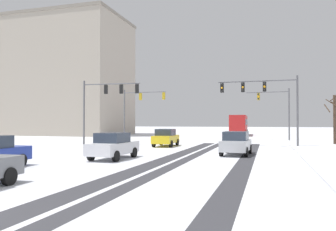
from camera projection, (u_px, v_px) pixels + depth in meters
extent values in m
cube|color=#38383D|center=(246.00, 161.00, 19.44)|extent=(0.93, 30.87, 0.01)
cube|color=#38383D|center=(169.00, 158.00, 20.80)|extent=(1.13, 30.87, 0.01)
cube|color=#38383D|center=(188.00, 159.00, 20.45)|extent=(0.74, 30.87, 0.01)
cylinder|color=#56565B|center=(84.00, 112.00, 33.92)|extent=(0.18, 0.18, 6.50)
cylinder|color=#56565B|center=(111.00, 84.00, 33.29)|extent=(5.99, 0.48, 0.12)
cube|color=black|center=(106.00, 90.00, 33.42)|extent=(0.33, 0.26, 0.90)
sphere|color=black|center=(107.00, 87.00, 33.58)|extent=(0.20, 0.20, 0.20)
sphere|color=orange|center=(107.00, 90.00, 33.57)|extent=(0.20, 0.20, 0.20)
sphere|color=black|center=(107.00, 93.00, 33.57)|extent=(0.20, 0.20, 0.20)
cube|color=black|center=(121.00, 89.00, 33.04)|extent=(0.33, 0.26, 0.90)
sphere|color=black|center=(122.00, 86.00, 33.20)|extent=(0.20, 0.20, 0.20)
sphere|color=orange|center=(122.00, 89.00, 33.20)|extent=(0.20, 0.20, 0.20)
sphere|color=black|center=(122.00, 92.00, 33.19)|extent=(0.20, 0.20, 0.20)
cube|color=black|center=(137.00, 89.00, 32.67)|extent=(0.33, 0.26, 0.90)
sphere|color=black|center=(138.00, 86.00, 32.83)|extent=(0.20, 0.20, 0.20)
sphere|color=orange|center=(138.00, 89.00, 32.82)|extent=(0.20, 0.20, 0.20)
sphere|color=black|center=(138.00, 92.00, 32.82)|extent=(0.20, 0.20, 0.20)
cylinder|color=#56565B|center=(298.00, 111.00, 29.93)|extent=(0.18, 0.18, 6.50)
cylinder|color=#56565B|center=(257.00, 81.00, 30.99)|extent=(7.13, 0.16, 0.12)
cube|color=black|center=(265.00, 87.00, 30.78)|extent=(0.32, 0.24, 0.90)
sphere|color=black|center=(264.00, 83.00, 30.63)|extent=(0.20, 0.20, 0.20)
sphere|color=orange|center=(265.00, 87.00, 30.62)|extent=(0.20, 0.20, 0.20)
sphere|color=black|center=(265.00, 90.00, 30.62)|extent=(0.20, 0.20, 0.20)
cube|color=black|center=(243.00, 87.00, 31.33)|extent=(0.32, 0.24, 0.90)
sphere|color=black|center=(243.00, 84.00, 31.18)|extent=(0.20, 0.20, 0.20)
sphere|color=orange|center=(243.00, 87.00, 31.17)|extent=(0.20, 0.20, 0.20)
sphere|color=black|center=(243.00, 90.00, 31.17)|extent=(0.20, 0.20, 0.20)
cube|color=black|center=(222.00, 88.00, 31.88)|extent=(0.32, 0.24, 0.90)
sphere|color=black|center=(222.00, 85.00, 31.73)|extent=(0.20, 0.20, 0.20)
sphere|color=orange|center=(222.00, 88.00, 31.72)|extent=(0.20, 0.20, 0.20)
sphere|color=black|center=(222.00, 91.00, 31.72)|extent=(0.20, 0.20, 0.20)
cylinder|color=#56565B|center=(124.00, 115.00, 43.50)|extent=(0.18, 0.18, 6.50)
cylinder|color=#56565B|center=(145.00, 92.00, 42.56)|extent=(5.82, 0.45, 0.12)
cube|color=#B79319|center=(141.00, 97.00, 42.75)|extent=(0.33, 0.26, 0.90)
sphere|color=black|center=(141.00, 94.00, 42.91)|extent=(0.20, 0.20, 0.20)
sphere|color=orange|center=(141.00, 97.00, 42.90)|extent=(0.20, 0.20, 0.20)
sphere|color=black|center=(141.00, 99.00, 42.89)|extent=(0.20, 0.20, 0.20)
cube|color=#B79319|center=(164.00, 96.00, 41.66)|extent=(0.33, 0.26, 0.90)
sphere|color=black|center=(164.00, 94.00, 41.82)|extent=(0.20, 0.20, 0.20)
sphere|color=orange|center=(164.00, 96.00, 41.81)|extent=(0.20, 0.20, 0.20)
sphere|color=black|center=(164.00, 98.00, 41.80)|extent=(0.20, 0.20, 0.20)
cylinder|color=#56565B|center=(289.00, 114.00, 41.43)|extent=(0.18, 0.18, 6.50)
cylinder|color=#56565B|center=(267.00, 92.00, 42.42)|extent=(5.28, 0.51, 0.12)
cube|color=#B79319|center=(258.00, 97.00, 42.79)|extent=(0.34, 0.26, 0.90)
sphere|color=black|center=(258.00, 94.00, 42.65)|extent=(0.20, 0.20, 0.20)
sphere|color=orange|center=(258.00, 97.00, 42.64)|extent=(0.20, 0.20, 0.20)
sphere|color=black|center=(258.00, 99.00, 42.64)|extent=(0.20, 0.20, 0.20)
cube|color=yellow|center=(166.00, 139.00, 31.11)|extent=(1.87, 4.17, 0.70)
cube|color=#2D3847|center=(165.00, 132.00, 30.98)|extent=(1.64, 1.96, 0.60)
cylinder|color=black|center=(161.00, 142.00, 32.53)|extent=(0.25, 0.65, 0.64)
cylinder|color=black|center=(177.00, 142.00, 32.14)|extent=(0.25, 0.65, 0.64)
cylinder|color=black|center=(154.00, 144.00, 30.07)|extent=(0.25, 0.65, 0.64)
cylinder|color=black|center=(171.00, 144.00, 29.67)|extent=(0.25, 0.65, 0.64)
cube|color=#B7BABF|center=(236.00, 145.00, 22.97)|extent=(1.89, 4.17, 0.70)
cube|color=#2D3847|center=(236.00, 136.00, 22.85)|extent=(1.65, 1.97, 0.60)
cylinder|color=black|center=(227.00, 149.00, 24.43)|extent=(0.25, 0.65, 0.64)
cylinder|color=black|center=(250.00, 149.00, 23.90)|extent=(0.25, 0.65, 0.64)
cylinder|color=black|center=(221.00, 151.00, 22.03)|extent=(0.25, 0.65, 0.64)
cylinder|color=black|center=(246.00, 152.00, 21.50)|extent=(0.25, 0.65, 0.64)
cube|color=silver|center=(113.00, 148.00, 20.42)|extent=(1.79, 4.14, 0.70)
cube|color=#2D3847|center=(112.00, 138.00, 20.29)|extent=(1.60, 1.93, 0.60)
cylinder|color=black|center=(111.00, 152.00, 21.87)|extent=(0.23, 0.64, 0.64)
cylinder|color=black|center=(134.00, 152.00, 21.37)|extent=(0.23, 0.64, 0.64)
cylinder|color=black|center=(91.00, 155.00, 19.45)|extent=(0.23, 0.64, 0.64)
cylinder|color=black|center=(116.00, 156.00, 18.95)|extent=(0.23, 0.64, 0.64)
cylinder|color=black|center=(21.00, 160.00, 16.90)|extent=(0.23, 0.64, 0.64)
cylinder|color=black|center=(9.00, 176.00, 11.91)|extent=(0.25, 0.65, 0.64)
cube|color=#B21E1E|center=(239.00, 124.00, 56.67)|extent=(2.79, 11.06, 2.90)
cube|color=#283342|center=(239.00, 122.00, 56.68)|extent=(2.80, 10.18, 0.90)
cylinder|color=black|center=(245.00, 133.00, 52.62)|extent=(0.32, 0.97, 0.96)
cylinder|color=black|center=(230.00, 133.00, 53.24)|extent=(0.32, 0.97, 0.96)
cylinder|color=black|center=(247.00, 132.00, 59.52)|extent=(0.32, 0.97, 0.96)
cylinder|color=black|center=(233.00, 132.00, 60.14)|extent=(0.32, 0.97, 0.96)
cylinder|color=#423023|center=(335.00, 120.00, 34.24)|extent=(0.28, 0.28, 5.06)
cylinder|color=#423023|center=(327.00, 108.00, 34.35)|extent=(0.39, 1.53, 0.92)
cylinder|color=#423023|center=(336.00, 105.00, 33.84)|extent=(0.95, 0.16, 0.81)
cylinder|color=#423023|center=(336.00, 97.00, 34.73)|extent=(1.13, 0.54, 0.86)
cylinder|color=#423023|center=(331.00, 103.00, 33.94)|extent=(1.03, 0.84, 0.86)
cube|color=#A89E8E|center=(59.00, 79.00, 60.49)|extent=(24.14, 14.09, 20.24)
cube|color=gray|center=(60.00, 23.00, 60.70)|extent=(24.44, 14.39, 0.50)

